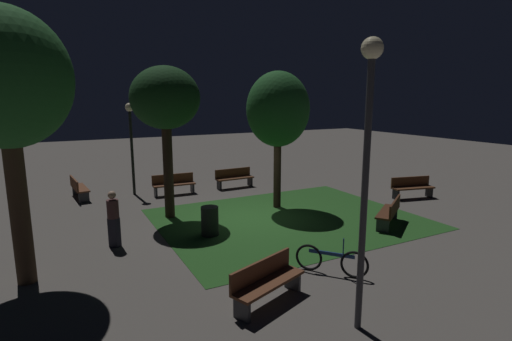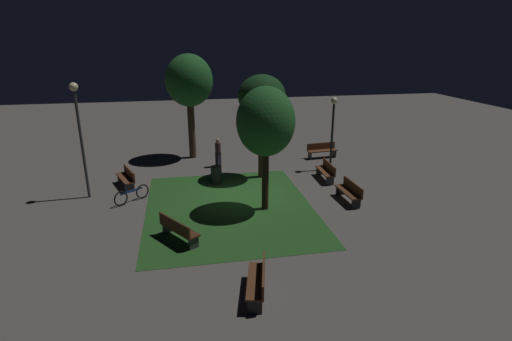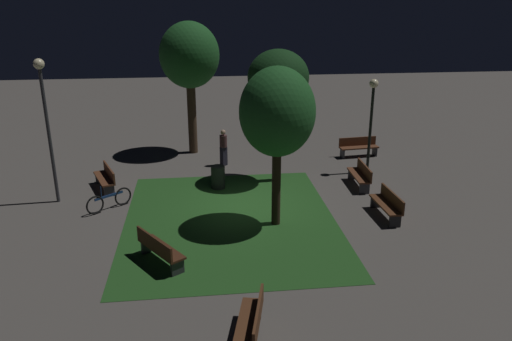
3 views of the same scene
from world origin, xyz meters
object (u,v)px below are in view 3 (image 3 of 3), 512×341
Objects in this scene: bench_front_left at (252,322)px; bench_near_trees at (388,204)px; trash_bin at (218,177)px; bicycle at (109,200)px; bench_front_right at (159,248)px; tree_back_left at (277,113)px; bench_back_row at (358,146)px; lamp_post_path_center at (45,109)px; bench_by_lamp at (361,175)px; lamp_post_plaza_east at (372,109)px; pedestrian at (223,147)px; bench_path_side at (106,177)px; tree_left_canopy at (189,57)px; tree_right_canopy at (278,80)px.

bench_near_trees is at bearing -42.00° from bench_front_left.
bicycle is (-1.59, 3.84, -0.10)m from trash_bin.
tree_back_left is (2.16, -3.59, 3.20)m from bench_front_right.
bench_back_row is 2.05× the size of trash_bin.
tree_back_left is at bearing -110.02° from lamp_post_path_center.
bench_front_left is (-8.65, 5.20, 0.00)m from bench_by_lamp.
lamp_post_path_center is at bearing 69.98° from tree_back_left.
bench_by_lamp is at bearing -88.97° from lamp_post_path_center.
lamp_post_plaza_east is at bearing -45.78° from tree_back_left.
pedestrian is at bearing -15.18° from bench_front_right.
lamp_post_path_center reaches higher than bench_by_lamp.
bench_path_side is 6.78m from tree_left_canopy.
tree_right_canopy is at bearing -81.43° from lamp_post_path_center.
bench_near_trees is 2.03× the size of trash_bin.
lamp_post_path_center is 3.16× the size of pedestrian.
lamp_post_path_center reaches higher than bicycle.
lamp_post_plaza_east is at bearing -117.05° from tree_left_canopy.
bicycle is (-1.15, 9.35, -0.14)m from bench_by_lamp.
pedestrian is (2.71, -0.37, 0.40)m from trash_bin.
bench_back_row is at bearing -75.19° from bench_path_side.
trash_bin reaches higher than bench_by_lamp.
bench_front_left is 9.10m from trash_bin.
bench_back_row is 13.88m from bench_front_left.
lamp_post_path_center is (-3.92, 12.41, 2.92)m from bench_back_row.
trash_bin is 2.76m from pedestrian.
lamp_post_plaza_east reaches higher than bench_by_lamp.
tree_left_canopy is 1.53× the size of lamp_post_plaza_east.
lamp_post_plaza_east reaches higher than bicycle.
bench_front_left is at bearing 166.12° from tree_back_left.
bench_front_right is at bearing -158.20° from bench_path_side.
trash_bin is at bearing -95.40° from bench_path_side.
tree_left_canopy is 1.18× the size of lamp_post_path_center.
bench_near_trees is 0.46× the size of lamp_post_plaza_east.
bicycle is at bearing 72.05° from tree_back_left.
bench_back_row is (8.83, -8.48, 0.00)m from bench_front_right.
tree_left_canopy is 6.32m from trash_bin.
bicycle is 0.86× the size of pedestrian.
bench_front_right is 0.34× the size of tree_right_canopy.
tree_right_canopy reaches higher than pedestrian.
lamp_post_plaza_east reaches higher than pedestrian.
bench_back_row is 0.36× the size of tree_right_canopy.
bench_path_side is at bearing 25.67° from bench_front_left.
bench_front_left is 14.49m from tree_left_canopy.
bench_near_trees is 4.99m from lamp_post_plaza_east.
bench_front_left is 2.08× the size of trash_bin.
bench_path_side is at bearing -55.89° from lamp_post_path_center.
pedestrian is at bearing 40.53° from bench_near_trees.
pedestrian is at bearing -63.51° from bench_path_side.
tree_right_canopy is at bearing -76.16° from trash_bin.
pedestrian reaches higher than bench_by_lamp.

